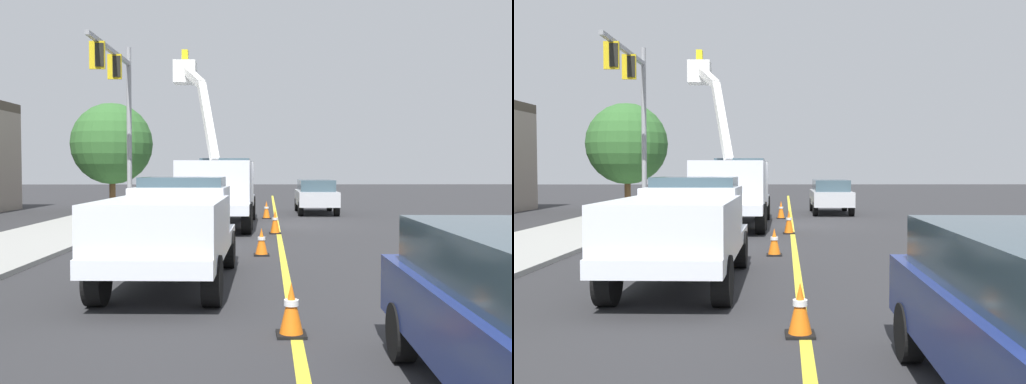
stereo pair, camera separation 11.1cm
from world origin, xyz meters
TOP-DOWN VIEW (x-y plane):
  - ground at (0.00, 0.00)m, footprint 120.00×120.00m
  - sidewalk_far_side at (0.29, 7.54)m, footprint 60.09×5.91m
  - lane_centre_stripe at (0.00, 0.00)m, footprint 49.97×2.08m
  - utility_bucket_truck at (-0.21, 2.27)m, footprint 8.29×3.36m
  - service_pickup_truck at (-11.80, 2.68)m, footprint 5.68×2.36m
  - passing_minivan at (6.03, -2.27)m, footprint 4.87×2.10m
  - traffic_cone_leading at (-15.32, 0.65)m, footprint 0.40×0.40m
  - traffic_cone_mid_front at (-8.12, 0.85)m, footprint 0.40×0.40m
  - traffic_cone_mid_rear at (-3.12, 0.25)m, footprint 0.40×0.40m
  - traffic_cone_trailing at (2.95, 0.33)m, footprint 0.40×0.40m
  - traffic_signal_mast at (1.23, 6.49)m, footprint 6.05×0.66m
  - street_tree_right at (7.64, 8.28)m, footprint 4.26×4.26m

SIDE VIEW (x-z plane):
  - ground at x=0.00m, z-range 0.00..0.00m
  - lane_centre_stripe at x=0.00m, z-range 0.00..0.01m
  - sidewalk_far_side at x=0.29m, z-range 0.00..0.12m
  - traffic_cone_mid_front at x=-8.12m, z-range -0.01..0.71m
  - traffic_cone_leading at x=-15.32m, z-range -0.01..0.72m
  - traffic_cone_trailing at x=2.95m, z-range -0.01..0.79m
  - traffic_cone_mid_rear at x=-3.12m, z-range -0.01..0.83m
  - passing_minivan at x=6.03m, z-range 0.13..1.82m
  - service_pickup_truck at x=-11.80m, z-range 0.09..2.15m
  - utility_bucket_truck at x=-0.21m, z-range -1.92..5.15m
  - street_tree_right at x=7.64m, z-range 0.71..6.39m
  - traffic_signal_mast at x=1.23m, z-range 1.42..9.03m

